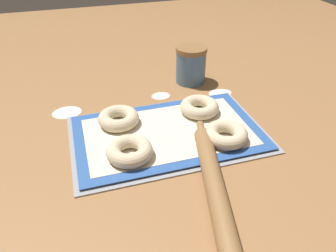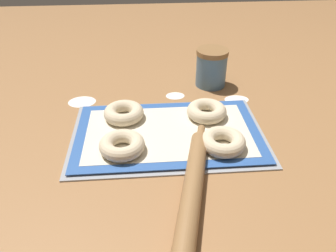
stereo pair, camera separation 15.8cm
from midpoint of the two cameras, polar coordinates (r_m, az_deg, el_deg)
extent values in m
plane|color=olive|center=(0.90, -6.14, -1.67)|extent=(2.80, 2.80, 0.00)
cube|color=#93969B|center=(0.89, -5.05, -1.65)|extent=(0.52, 0.33, 0.01)
cube|color=#2D569E|center=(0.89, -5.07, -1.38)|extent=(0.50, 0.31, 0.00)
cube|color=beige|center=(0.89, -5.07, -1.36)|extent=(0.44, 0.25, 0.00)
torus|color=beige|center=(0.81, -12.34, -4.62)|extent=(0.11, 0.11, 0.04)
torus|color=beige|center=(0.84, 4.88, -1.80)|extent=(0.11, 0.11, 0.04)
torus|color=beige|center=(0.93, -13.45, 1.03)|extent=(0.11, 0.11, 0.04)
torus|color=beige|center=(0.96, 0.84, 3.05)|extent=(0.11, 0.11, 0.04)
cylinder|color=slate|center=(1.14, 0.02, 10.09)|extent=(0.10, 0.10, 0.11)
cylinder|color=olive|center=(1.12, 0.02, 13.07)|extent=(0.11, 0.11, 0.02)
cylinder|color=olive|center=(0.70, 1.86, -11.36)|extent=(0.14, 0.40, 0.04)
cylinder|color=olive|center=(0.87, 0.72, -0.82)|extent=(0.03, 0.05, 0.02)
ellipsoid|color=white|center=(1.06, -21.39, 2.04)|extent=(0.09, 0.07, 0.00)
ellipsoid|color=white|center=(1.09, 5.07, 5.59)|extent=(0.08, 0.05, 0.00)
ellipsoid|color=white|center=(1.08, -5.47, 5.10)|extent=(0.06, 0.05, 0.00)
camera|label=1|loc=(0.08, -95.15, -3.52)|focal=35.00mm
camera|label=2|loc=(0.08, 84.85, 3.52)|focal=35.00mm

